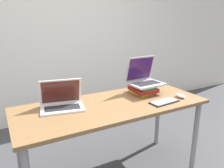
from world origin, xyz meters
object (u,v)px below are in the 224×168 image
object	(u,v)px
book_stack	(143,89)
wireless_keyboard	(164,102)
mouse	(180,96)
laptop_on_books	(144,78)
laptop_left	(62,102)

from	to	relation	value
book_stack	wireless_keyboard	world-z (taller)	book_stack
mouse	laptop_on_books	bearing A→B (deg)	126.38
book_stack	mouse	size ratio (longest dim) A/B	2.38
laptop_on_books	mouse	world-z (taller)	laptop_on_books
book_stack	laptop_on_books	bearing A→B (deg)	33.05
laptop_left	laptop_on_books	world-z (taller)	laptop_on_books
laptop_left	mouse	world-z (taller)	laptop_left
laptop_left	laptop_on_books	xyz separation A→B (m)	(0.84, 0.00, 0.10)
laptop_left	wireless_keyboard	world-z (taller)	laptop_left
wireless_keyboard	mouse	xyz separation A→B (m)	(0.22, 0.03, 0.01)
book_stack	mouse	world-z (taller)	book_stack
wireless_keyboard	mouse	distance (m)	0.22
book_stack	wireless_keyboard	distance (m)	0.31
laptop_on_books	mouse	size ratio (longest dim) A/B	3.01
laptop_left	mouse	xyz separation A→B (m)	(1.05, -0.29, -0.03)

